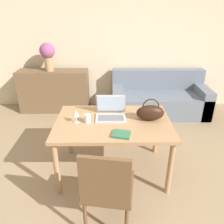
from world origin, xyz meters
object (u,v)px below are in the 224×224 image
object	(u,v)px
chair	(107,187)
wine_glass	(76,114)
couch	(159,99)
laptop	(111,111)
drinking_glass	(88,118)
handbag	(150,113)
flower_vase	(48,54)

from	to	relation	value
chair	wine_glass	xyz separation A→B (m)	(-0.37, 0.80, 0.32)
couch	laptop	size ratio (longest dim) A/B	5.08
drinking_glass	handbag	bearing A→B (deg)	4.22
wine_glass	flower_vase	world-z (taller)	flower_vase
chair	drinking_glass	distance (m)	0.88
couch	handbag	world-z (taller)	handbag
wine_glass	couch	bearing A→B (deg)	52.87
couch	laptop	distance (m)	1.95
chair	handbag	bearing A→B (deg)	68.63
chair	wine_glass	bearing A→B (deg)	122.94
drinking_glass	flower_vase	xyz separation A→B (m)	(-0.91, 1.90, 0.38)
wine_glass	flower_vase	xyz separation A→B (m)	(-0.78, 1.90, 0.32)
couch	chair	bearing A→B (deg)	-110.87
chair	drinking_glass	bearing A→B (deg)	114.79
wine_glass	flower_vase	size ratio (longest dim) A/B	0.30
chair	drinking_glass	xyz separation A→B (m)	(-0.24, 0.81, 0.26)
couch	drinking_glass	bearing A→B (deg)	-124.50
chair	couch	distance (m)	2.78
wine_glass	handbag	world-z (taller)	handbag
couch	laptop	bearing A→B (deg)	-120.51
chair	flower_vase	size ratio (longest dim) A/B	1.77
chair	couch	xyz separation A→B (m)	(0.99, 2.59, -0.23)
couch	wine_glass	size ratio (longest dim) A/B	11.90
wine_glass	flower_vase	distance (m)	2.08
handbag	flower_vase	world-z (taller)	flower_vase
couch	handbag	bearing A→B (deg)	-105.91
chair	laptop	distance (m)	1.01
laptop	wine_glass	size ratio (longest dim) A/B	2.34
laptop	flower_vase	distance (m)	2.13
laptop	flower_vase	world-z (taller)	flower_vase
laptop	chair	bearing A→B (deg)	-91.92
laptop	drinking_glass	bearing A→B (deg)	-149.16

